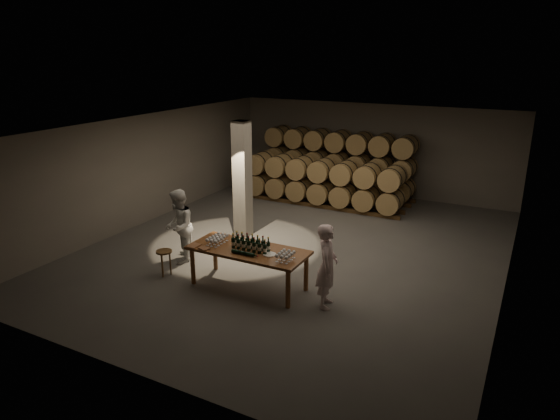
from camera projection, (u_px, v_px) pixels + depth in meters
The scene contains 15 objects.
room at pixel (242, 180), 13.56m from camera, with size 12.00×12.00×12.00m.
tasting_table at pixel (248, 253), 10.74m from camera, with size 2.60×1.10×0.90m.
barrel_stack_back at pixel (338, 162), 17.53m from camera, with size 5.48×0.95×2.31m.
barrel_stack_front at pixel (322, 181), 16.46m from camera, with size 5.48×0.95×1.57m.
bottle_cluster at pixel (251, 245), 10.62m from camera, with size 0.86×0.23×0.34m.
lying_bottles at pixel (243, 253), 10.38m from camera, with size 0.63×0.08×0.08m.
glass_cluster_left at pixel (217, 238), 10.99m from camera, with size 0.30×0.52×0.17m.
glass_cluster_right at pixel (285, 254), 10.12m from camera, with size 0.30×0.41×0.17m.
plate at pixel (270, 254), 10.40m from camera, with size 0.28×0.28×0.02m, color white.
notebook_near at pixel (204, 248), 10.70m from camera, with size 0.23×0.18×0.03m, color brown.
notebook_corner at pixel (194, 246), 10.85m from camera, with size 0.22×0.28×0.02m, color brown.
pen at pixel (207, 249), 10.66m from camera, with size 0.01×0.01×0.12m, color black.
stool at pixel (164, 255), 11.40m from camera, with size 0.36×0.36×0.61m.
person_man at pixel (327, 266), 9.91m from camera, with size 0.64×0.42×1.76m, color white.
person_woman at pixel (179, 226), 12.06m from camera, with size 0.88×0.69×1.81m, color silver.
Camera 1 is at (5.22, -10.98, 4.99)m, focal length 32.00 mm.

